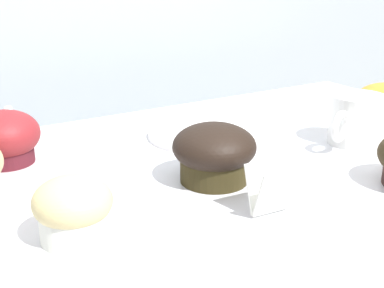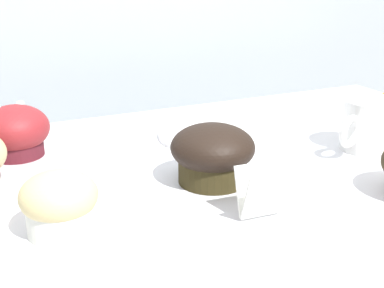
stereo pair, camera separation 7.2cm
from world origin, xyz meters
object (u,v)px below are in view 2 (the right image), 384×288
Objects in this scene: muffin_back_center at (213,153)px; coffee_cup at (370,124)px; muffin_front_left at (59,203)px; muffin_back_left at (16,132)px; serving_plate at (215,134)px.

muffin_back_center is 0.88× the size of coffee_cup.
muffin_front_left is 0.76× the size of muffin_back_center.
muffin_back_center is 0.27m from coffee_cup.
muffin_front_left is (0.01, -0.26, -0.00)m from muffin_back_left.
muffin_back_left is 1.19× the size of muffin_front_left.
muffin_back_center is 0.19m from serving_plate.
muffin_back_left is 0.79× the size of coffee_cup.
muffin_front_left is 0.37m from serving_plate.
muffin_front_left is 0.66× the size of coffee_cup.
serving_plate is (0.09, 0.16, -0.04)m from muffin_back_center.
muffin_front_left is at bearing -144.19° from serving_plate.
coffee_cup is at bearing 7.36° from muffin_front_left.
serving_plate is (0.30, 0.22, -0.03)m from muffin_front_left.
serving_plate is at bearing 35.81° from muffin_front_left.
muffin_back_left reaches higher than muffin_front_left.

